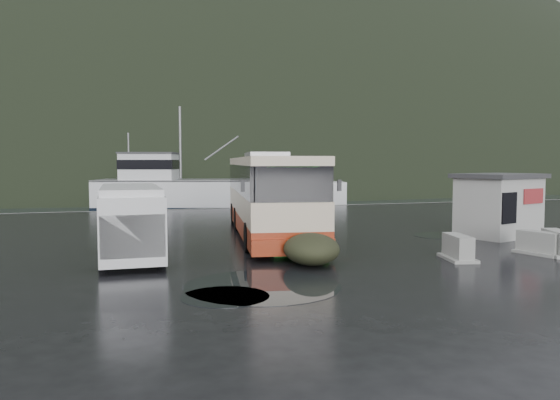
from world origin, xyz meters
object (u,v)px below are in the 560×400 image
object	(u,v)px
jersey_barrier_a	(457,260)
jersey_barrier_b	(558,255)
waste_bin_left	(284,255)
jersey_barrier_c	(539,254)
waste_bin_right	(310,252)
fishing_trawler	(212,199)
coach_bus	(269,236)
dome_tent	(311,264)
ticket_kiosk	(498,237)
white_van	(131,258)

from	to	relation	value
jersey_barrier_a	jersey_barrier_b	xyz separation A→B (m)	(4.03, -0.31, 0.00)
waste_bin_left	jersey_barrier_c	bearing A→B (deg)	-16.74
waste_bin_left	jersey_barrier_c	world-z (taller)	waste_bin_left
waste_bin_right	fishing_trawler	world-z (taller)	fishing_trawler
coach_bus	dome_tent	distance (m)	7.17
jersey_barrier_a	ticket_kiosk	bearing A→B (deg)	40.02
jersey_barrier_a	white_van	bearing A→B (deg)	160.86
white_van	waste_bin_right	size ratio (longest dim) A/B	4.25
white_van	jersey_barrier_a	distance (m)	11.33
waste_bin_left	ticket_kiosk	bearing A→B (deg)	9.15
ticket_kiosk	jersey_barrier_b	size ratio (longest dim) A/B	2.03
coach_bus	fishing_trawler	bearing A→B (deg)	95.00
jersey_barrier_c	waste_bin_right	bearing A→B (deg)	159.66
fishing_trawler	coach_bus	bearing A→B (deg)	-78.27
dome_tent	fishing_trawler	world-z (taller)	fishing_trawler
white_van	fishing_trawler	world-z (taller)	fishing_trawler
waste_bin_left	dome_tent	world-z (taller)	waste_bin_left
coach_bus	waste_bin_left	distance (m)	5.24
jersey_barrier_a	jersey_barrier_b	distance (m)	4.04
waste_bin_right	jersey_barrier_b	bearing A→B (deg)	-21.26
coach_bus	waste_bin_right	bearing A→B (deg)	-78.90
white_van	jersey_barrier_c	distance (m)	14.66
coach_bus	jersey_barrier_c	world-z (taller)	coach_bus
fishing_trawler	jersey_barrier_c	bearing A→B (deg)	-63.39
ticket_kiosk	jersey_barrier_b	distance (m)	4.91
white_van	jersey_barrier_b	xyz separation A→B (m)	(14.74, -4.02, 0.00)
dome_tent	waste_bin_right	bearing A→B (deg)	70.17
jersey_barrier_b	jersey_barrier_c	world-z (taller)	jersey_barrier_b
jersey_barrier_a	dome_tent	bearing A→B (deg)	171.84
coach_bus	waste_bin_right	distance (m)	4.94
jersey_barrier_b	fishing_trawler	world-z (taller)	fishing_trawler
waste_bin_left	dome_tent	size ratio (longest dim) A/B	0.54
waste_bin_left	ticket_kiosk	xyz separation A→B (m)	(10.68, 1.72, 0.00)
coach_bus	jersey_barrier_c	bearing A→B (deg)	-35.21
coach_bus	jersey_barrier_a	size ratio (longest dim) A/B	7.89
white_van	ticket_kiosk	world-z (taller)	ticket_kiosk
dome_tent	fishing_trawler	bearing A→B (deg)	85.45
waste_bin_left	jersey_barrier_b	distance (m)	9.89
dome_tent	ticket_kiosk	bearing A→B (deg)	19.64
waste_bin_right	fishing_trawler	distance (m)	29.78
dome_tent	waste_bin_left	bearing A→B (deg)	98.32
coach_bus	dome_tent	world-z (taller)	coach_bus
waste_bin_left	fishing_trawler	world-z (taller)	fishing_trawler
waste_bin_right	jersey_barrier_c	bearing A→B (deg)	-20.34
jersey_barrier_a	waste_bin_left	bearing A→B (deg)	153.23
jersey_barrier_b	fishing_trawler	distance (m)	33.62
coach_bus	jersey_barrier_b	xyz separation A→B (m)	(8.48, -8.18, 0.00)
white_van	waste_bin_right	distance (m)	6.45
fishing_trawler	jersey_barrier_a	bearing A→B (deg)	-69.42
ticket_kiosk	jersey_barrier_b	bearing A→B (deg)	-121.66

